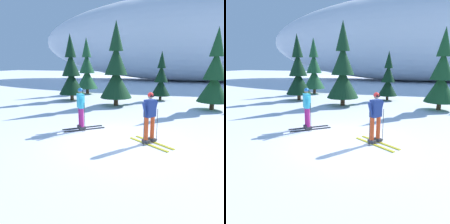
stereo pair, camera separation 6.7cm
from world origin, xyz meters
The scene contains 9 objects.
ground_plane centered at (0.00, 0.00, 0.00)m, with size 120.00×120.00×0.00m, color white.
skier_navy_jacket centered at (0.93, 0.23, 0.96)m, with size 1.74×1.29×1.83m.
skier_cyan_jacket centered at (-2.14, 0.90, 0.94)m, with size 1.61×1.51×1.79m.
pine_tree_far_left centered at (-6.91, 11.08, 2.09)m, with size 1.93×1.93×5.00m.
pine_tree_left centered at (-6.39, 7.41, 2.04)m, with size 1.89×1.89×4.89m.
pine_tree_center_left centered at (-2.53, 6.54, 2.27)m, with size 2.09×2.09×5.42m.
pine_tree_center_right centered at (-0.06, 9.72, 1.54)m, with size 1.42×1.42×3.68m.
pine_tree_right centered at (3.41, 7.29, 2.03)m, with size 1.87×1.87×4.84m.
snow_ridge_background centered at (1.46, 29.25, 6.31)m, with size 49.59×16.34×12.62m, color white.
Camera 2 is at (2.36, -7.30, 2.83)m, focal length 35.68 mm.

